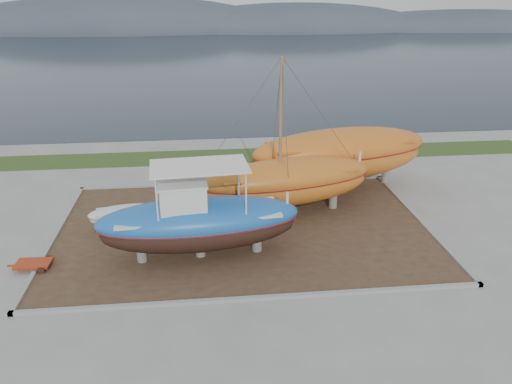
{
  "coord_description": "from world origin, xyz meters",
  "views": [
    {
      "loc": [
        -1.74,
        -18.21,
        11.25
      ],
      "look_at": [
        0.64,
        4.0,
        1.98
      ],
      "focal_mm": 35.0,
      "sensor_mm": 36.0,
      "label": 1
    }
  ],
  "objects_px": {
    "blue_caique": "(199,212)",
    "white_dinghy": "(128,217)",
    "red_trailer": "(34,266)",
    "orange_sailboat": "(289,140)",
    "orange_bare_hull": "(340,160)"
  },
  "relations": [
    {
      "from": "white_dinghy",
      "to": "orange_sailboat",
      "type": "bearing_deg",
      "value": -1.26
    },
    {
      "from": "blue_caique",
      "to": "white_dinghy",
      "type": "xyz_separation_m",
      "value": [
        -3.55,
        3.16,
        -1.56
      ]
    },
    {
      "from": "blue_caique",
      "to": "orange_sailboat",
      "type": "bearing_deg",
      "value": 36.44
    },
    {
      "from": "red_trailer",
      "to": "white_dinghy",
      "type": "bearing_deg",
      "value": 45.61
    },
    {
      "from": "orange_sailboat",
      "to": "blue_caique",
      "type": "bearing_deg",
      "value": -150.64
    },
    {
      "from": "blue_caique",
      "to": "white_dinghy",
      "type": "height_order",
      "value": "blue_caique"
    },
    {
      "from": "red_trailer",
      "to": "orange_bare_hull",
      "type": "bearing_deg",
      "value": 27.56
    },
    {
      "from": "white_dinghy",
      "to": "orange_sailboat",
      "type": "xyz_separation_m",
      "value": [
        8.13,
        0.81,
        3.5
      ]
    },
    {
      "from": "blue_caique",
      "to": "red_trailer",
      "type": "relative_size",
      "value": 4.07
    },
    {
      "from": "blue_caique",
      "to": "orange_bare_hull",
      "type": "xyz_separation_m",
      "value": [
        8.2,
        7.15,
        -0.37
      ]
    },
    {
      "from": "white_dinghy",
      "to": "red_trailer",
      "type": "bearing_deg",
      "value": -143.03
    },
    {
      "from": "orange_bare_hull",
      "to": "red_trailer",
      "type": "distance_m",
      "value": 17.12
    },
    {
      "from": "white_dinghy",
      "to": "red_trailer",
      "type": "xyz_separation_m",
      "value": [
        -3.58,
        -3.45,
        -0.48
      ]
    },
    {
      "from": "blue_caique",
      "to": "orange_bare_hull",
      "type": "height_order",
      "value": "blue_caique"
    },
    {
      "from": "orange_sailboat",
      "to": "red_trailer",
      "type": "height_order",
      "value": "orange_sailboat"
    }
  ]
}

